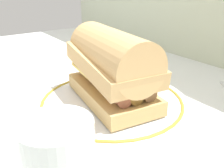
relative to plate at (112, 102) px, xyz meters
The scene contains 3 objects.
ground_plane 0.02m from the plate, 120.25° to the right, with size 1.50×1.50×0.00m, color silver.
plate is the anchor object (origin of this frame).
sausage_sandwich 0.07m from the plate, 26.57° to the left, with size 0.21×0.13×0.13m.
Camera 1 is at (0.34, -0.22, 0.22)m, focal length 39.06 mm.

